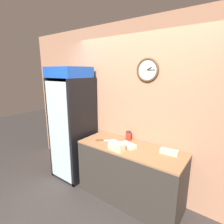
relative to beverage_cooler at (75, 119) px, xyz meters
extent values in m
cube|color=#AD7A5B|center=(1.20, 0.33, 0.26)|extent=(5.20, 0.06, 2.70)
torus|color=#4C3823|center=(1.29, 0.28, 0.88)|extent=(0.35, 0.04, 0.35)
cylinder|color=silver|center=(1.29, 0.28, 0.88)|extent=(0.28, 0.01, 0.28)
cube|color=black|center=(1.32, 0.27, 0.90)|extent=(0.07, 0.01, 0.05)
cube|color=black|center=(1.35, 0.27, 0.88)|extent=(0.12, 0.01, 0.01)
cube|color=#332D28|center=(1.20, -0.02, -0.67)|extent=(1.59, 0.59, 0.84)
cube|color=#8E6642|center=(1.20, -0.02, -0.24)|extent=(1.59, 0.59, 0.02)
cube|color=black|center=(0.00, 0.26, -0.17)|extent=(0.63, 0.04, 1.85)
cube|color=black|center=(-0.29, -0.04, -0.17)|extent=(0.05, 0.64, 1.85)
cube|color=black|center=(0.29, -0.04, -0.17)|extent=(0.05, 0.64, 1.85)
cube|color=black|center=(0.00, -0.04, -1.07)|extent=(0.63, 0.64, 0.05)
cube|color=white|center=(0.00, 0.23, -0.17)|extent=(0.53, 0.02, 1.75)
cube|color=silver|center=(0.00, -0.37, -0.17)|extent=(0.53, 0.01, 1.75)
cube|color=blue|center=(0.00, -0.07, 0.85)|extent=(0.63, 0.58, 0.18)
cube|color=silver|center=(0.00, -0.06, -0.66)|extent=(0.51, 0.52, 0.01)
cube|color=silver|center=(0.00, -0.06, -0.32)|extent=(0.51, 0.52, 0.01)
cube|color=silver|center=(0.00, -0.06, 0.01)|extent=(0.51, 0.52, 0.01)
cube|color=silver|center=(0.00, -0.06, 0.34)|extent=(0.51, 0.52, 0.01)
cylinder|color=gold|center=(0.21, -0.28, 0.08)|extent=(0.06, 0.06, 0.14)
cylinder|color=gold|center=(0.21, -0.28, 0.18)|extent=(0.03, 0.03, 0.06)
cylinder|color=#B2231E|center=(0.08, -0.28, 0.43)|extent=(0.07, 0.07, 0.16)
cylinder|color=#B2231E|center=(0.08, -0.28, 0.54)|extent=(0.03, 0.03, 0.07)
cylinder|color=#5B2D19|center=(0.18, -0.28, 0.41)|extent=(0.06, 0.06, 0.12)
cylinder|color=#5B2D19|center=(0.18, -0.28, 0.49)|extent=(0.02, 0.02, 0.05)
cylinder|color=navy|center=(0.12, -0.28, -0.58)|extent=(0.07, 0.07, 0.15)
cylinder|color=navy|center=(0.12, -0.28, -0.47)|extent=(0.03, 0.03, 0.06)
cylinder|color=#72337F|center=(0.10, -0.27, -0.24)|extent=(0.08, 0.08, 0.15)
cylinder|color=#72337F|center=(0.10, -0.27, -0.14)|extent=(0.03, 0.03, 0.06)
cylinder|color=navy|center=(-0.04, -0.28, -0.56)|extent=(0.07, 0.07, 0.18)
cylinder|color=navy|center=(-0.04, -0.28, -0.43)|extent=(0.03, 0.03, 0.08)
cylinder|color=#2D6B38|center=(-0.03, -0.28, 0.10)|extent=(0.06, 0.06, 0.17)
cylinder|color=#2D6B38|center=(-0.03, -0.28, 0.22)|extent=(0.03, 0.03, 0.07)
cylinder|color=#72337F|center=(-0.21, -0.28, -0.24)|extent=(0.06, 0.06, 0.16)
cylinder|color=#72337F|center=(-0.21, -0.28, -0.13)|extent=(0.02, 0.02, 0.07)
cube|color=beige|center=(1.10, -0.21, -0.20)|extent=(0.25, 0.15, 0.06)
cube|color=beige|center=(1.10, -0.21, -0.14)|extent=(0.25, 0.16, 0.06)
cube|color=beige|center=(1.17, -0.02, -0.20)|extent=(0.27, 0.19, 0.05)
cube|color=beige|center=(1.73, 0.12, -0.20)|extent=(0.24, 0.13, 0.06)
cube|color=silver|center=(0.80, 0.01, -0.23)|extent=(0.17, 0.16, 0.00)
cube|color=brown|center=(0.69, -0.10, -0.22)|extent=(0.11, 0.10, 0.02)
cylinder|color=#B72D23|center=(1.05, 0.20, -0.16)|extent=(0.09, 0.09, 0.14)
cylinder|color=#262628|center=(1.05, 0.20, -0.08)|extent=(0.08, 0.08, 0.01)
camera|label=1|loc=(2.41, -2.09, 0.87)|focal=28.00mm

